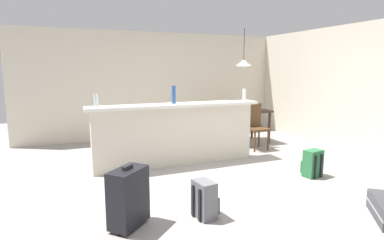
# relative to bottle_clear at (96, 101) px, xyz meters

# --- Properties ---
(ground_plane) EXTENTS (13.00, 13.00, 0.05)m
(ground_plane) POSITION_rel_bottle_clear_xyz_m (1.74, -0.58, -1.19)
(ground_plane) COLOR gray
(wall_back) EXTENTS (6.60, 0.10, 2.50)m
(wall_back) POSITION_rel_bottle_clear_xyz_m (1.74, 2.47, 0.09)
(wall_back) COLOR beige
(wall_back) RESTS_ON ground_plane
(wall_right) EXTENTS (0.10, 6.00, 2.50)m
(wall_right) POSITION_rel_bottle_clear_xyz_m (4.79, -0.28, 0.09)
(wall_right) COLOR beige
(wall_right) RESTS_ON ground_plane
(partition_half_wall) EXTENTS (2.80, 0.20, 1.01)m
(partition_half_wall) POSITION_rel_bottle_clear_xyz_m (1.30, 0.01, -0.66)
(partition_half_wall) COLOR beige
(partition_half_wall) RESTS_ON ground_plane
(bar_countertop) EXTENTS (2.96, 0.40, 0.05)m
(bar_countertop) POSITION_rel_bottle_clear_xyz_m (1.30, 0.01, -0.13)
(bar_countertop) COLOR white
(bar_countertop) RESTS_ON partition_half_wall
(bottle_clear) EXTENTS (0.06, 0.06, 0.20)m
(bottle_clear) POSITION_rel_bottle_clear_xyz_m (0.00, 0.00, 0.00)
(bottle_clear) COLOR silver
(bottle_clear) RESTS_ON bar_countertop
(bottle_blue) EXTENTS (0.07, 0.07, 0.30)m
(bottle_blue) POSITION_rel_bottle_clear_xyz_m (1.26, 0.03, 0.05)
(bottle_blue) COLOR #284C89
(bottle_blue) RESTS_ON bar_countertop
(bottle_white) EXTENTS (0.06, 0.06, 0.23)m
(bottle_white) POSITION_rel_bottle_clear_xyz_m (2.56, -0.08, 0.01)
(bottle_white) COLOR silver
(bottle_white) RESTS_ON bar_countertop
(dining_table) EXTENTS (1.10, 0.80, 0.74)m
(dining_table) POSITION_rel_bottle_clear_xyz_m (3.23, 1.06, -0.52)
(dining_table) COLOR #332319
(dining_table) RESTS_ON ground_plane
(dining_chair_near_partition) EXTENTS (0.40, 0.40, 0.93)m
(dining_chair_near_partition) POSITION_rel_bottle_clear_xyz_m (3.17, 0.46, -0.65)
(dining_chair_near_partition) COLOR #4C331E
(dining_chair_near_partition) RESTS_ON ground_plane
(dining_chair_far_side) EXTENTS (0.46, 0.46, 0.93)m
(dining_chair_far_side) POSITION_rel_bottle_clear_xyz_m (3.30, 1.61, -0.65)
(dining_chair_far_side) COLOR #4C331E
(dining_chair_far_side) RESTS_ON ground_plane
(pendant_lamp) EXTENTS (0.34, 0.34, 0.85)m
(pendant_lamp) POSITION_rel_bottle_clear_xyz_m (3.23, 1.07, 0.60)
(pendant_lamp) COLOR black
(backpack_grey) EXTENTS (0.28, 0.30, 0.42)m
(backpack_grey) POSITION_rel_bottle_clear_xyz_m (0.93, -1.95, -0.96)
(backpack_grey) COLOR slate
(backpack_grey) RESTS_ON ground_plane
(backpack_green) EXTENTS (0.31, 0.28, 0.42)m
(backpack_green) POSITION_rel_bottle_clear_xyz_m (3.02, -1.34, -0.96)
(backpack_green) COLOR #286B3D
(backpack_green) RESTS_ON ground_plane
(suitcase_upright_black) EXTENTS (0.48, 0.48, 0.67)m
(suitcase_upright_black) POSITION_rel_bottle_clear_xyz_m (0.10, -1.85, -0.83)
(suitcase_upright_black) COLOR black
(suitcase_upright_black) RESTS_ON ground_plane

